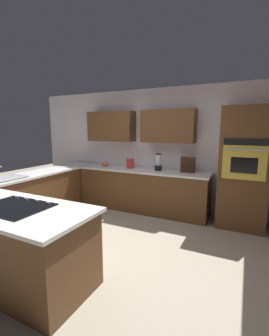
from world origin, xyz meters
name	(u,v)px	position (x,y,z in m)	size (l,w,h in m)	color
ground_plane	(101,246)	(0.00, 0.00, 0.00)	(14.00, 14.00, 0.00)	#9E937F
wall_back	(150,144)	(0.07, -2.05, 1.42)	(6.00, 0.44, 2.60)	silver
lower_cabinets_back	(142,191)	(0.10, -1.72, 0.43)	(2.80, 0.60, 0.86)	brown
countertop_back	(142,170)	(0.10, -1.72, 0.88)	(2.84, 0.64, 0.04)	silver
lower_cabinets_side	(42,195)	(1.82, -0.55, 0.43)	(0.60, 2.90, 0.86)	brown
countertop_side	(40,173)	(1.82, -0.55, 0.88)	(0.64, 2.94, 0.04)	silver
island_base	(18,247)	(0.38, 1.09, 0.43)	(1.75, 0.81, 0.86)	brown
island_top	(15,209)	(0.38, 1.09, 0.88)	(1.83, 0.89, 0.04)	silver
wall_oven	(244,168)	(-1.85, -1.72, 1.07)	(0.80, 0.66, 2.13)	brown
sink_unit	(3,178)	(1.83, 0.22, 0.92)	(0.46, 0.70, 0.23)	#515456
cooktop	(15,206)	(0.38, 1.09, 0.91)	(0.76, 0.56, 0.03)	black
blender	(158,163)	(-0.25, -1.75, 1.05)	(0.15, 0.15, 0.36)	black
mixing_bowl	(105,164)	(1.05, -1.75, 0.95)	(0.17, 0.17, 0.09)	#CC724C
spice_rack	(188,165)	(-0.85, -1.80, 1.05)	(0.27, 0.11, 0.30)	#381E14
kettle	(130,163)	(0.40, -1.75, 1.01)	(0.17, 0.17, 0.21)	red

